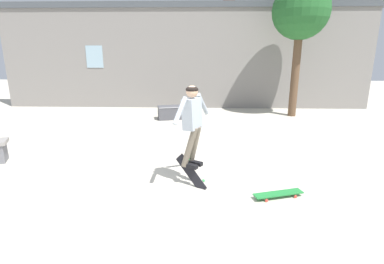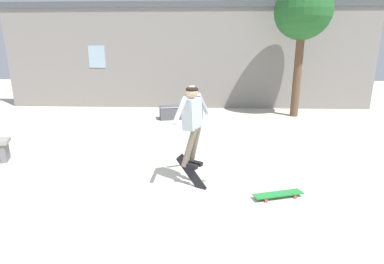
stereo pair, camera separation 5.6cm
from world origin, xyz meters
name	(u,v)px [view 1 (the left image)]	position (x,y,z in m)	size (l,w,h in m)	color
ground_plane	(158,197)	(0.00, 0.00, 0.00)	(40.00, 40.00, 0.00)	beige
building_backdrop	(186,55)	(0.01, 8.29, 2.21)	(16.14, 0.52, 5.52)	gray
tree_right	(301,13)	(4.13, 6.64, 3.67)	(1.98, 1.98, 4.73)	brown
skate_ledge	(179,112)	(-0.10, 6.01, 0.24)	(1.60, 0.86, 0.47)	#4C4C51
skater	(192,119)	(0.57, 0.55, 1.25)	(0.63, 1.01, 1.49)	#9EA8B2
skateboard_flipping	(191,173)	(0.56, 0.46, 0.25)	(0.59, 0.38, 0.68)	black
skateboard_resting	(278,194)	(2.06, 0.05, 0.07)	(0.89, 0.43, 0.08)	#237F38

